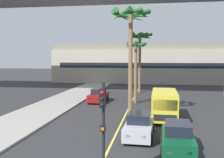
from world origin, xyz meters
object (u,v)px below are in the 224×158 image
Objects in this scene: traffic_light_median_near at (103,120)px; palm_tree_near_median at (131,27)px; car_queue_fourth at (178,138)px; car_queue_third at (98,96)px; palm_tree_far_median at (140,43)px; car_queue_front at (161,96)px; delivery_van at (164,104)px; palm_tree_mid_median at (136,54)px; car_queue_second at (139,126)px.

traffic_light_median_near is 0.45× the size of palm_tree_near_median.
car_queue_fourth is at bearing -66.06° from palm_tree_near_median.
car_queue_third is 11.20m from palm_tree_near_median.
traffic_light_median_near is 0.48× the size of palm_tree_far_median.
palm_tree_far_median is at bearing 64.49° from car_queue_third.
traffic_light_median_near reaches higher than car_queue_front.
car_queue_front is 0.48× the size of palm_tree_far_median.
traffic_light_median_near is 12.99m from palm_tree_near_median.
car_queue_third is 11.80m from palm_tree_far_median.
car_queue_front is 8.70m from delivery_van.
palm_tree_near_median reaches higher than palm_tree_mid_median.
car_queue_front is 0.45× the size of palm_tree_near_median.
car_queue_second is 1.00× the size of car_queue_fourth.
car_queue_second is 3.15m from car_queue_fourth.
car_queue_second is at bearing -97.45° from car_queue_front.
palm_tree_near_median is at bearing 89.78° from traffic_light_median_near.
delivery_van is (7.21, -7.59, 0.57)m from car_queue_third.
palm_tree_far_median is at bearing 98.11° from car_queue_fourth.
palm_tree_far_median is (-2.97, 7.80, 6.49)m from car_queue_front.
car_queue_third is 0.99× the size of car_queue_fourth.
palm_tree_mid_median is (-3.34, 14.92, 4.82)m from car_queue_fourth.
traffic_light_median_near reaches higher than car_queue_third.
palm_tree_mid_median is (4.31, -0.09, 4.82)m from car_queue_third.
car_queue_third is 16.84m from car_queue_fourth.
traffic_light_median_near is at bearing -97.92° from car_queue_front.
delivery_van is 0.75× the size of palm_tree_mid_median.
car_queue_third is 6.46m from palm_tree_mid_median.
car_queue_third is 0.59× the size of palm_tree_mid_median.
car_queue_third is (-7.22, -1.10, 0.00)m from car_queue_front.
palm_tree_near_median is 1.06× the size of palm_tree_far_median.
palm_tree_mid_median is at bearing -157.87° from car_queue_front.
traffic_light_median_near reaches higher than car_queue_second.
car_queue_third is 10.48m from delivery_van.
car_queue_fourth is 7.45m from delivery_van.
car_queue_third is at bearing -115.51° from palm_tree_far_median.
car_queue_front and car_queue_third have the same top height.
palm_tree_near_median reaches higher than car_queue_second.
palm_tree_mid_median is at bearing -1.13° from car_queue_third.
car_queue_front is 5.75m from palm_tree_mid_median.
car_queue_front is 0.79× the size of delivery_van.
palm_tree_near_median reaches higher than car_queue_front.
palm_tree_far_median is at bearing 90.18° from traffic_light_median_near.
palm_tree_mid_median reaches higher than car_queue_fourth.
car_queue_fourth is 0.99× the size of traffic_light_median_near.
palm_tree_far_median is at bearing 90.39° from palm_tree_mid_median.
car_queue_front is 21.05m from traffic_light_median_near.
palm_tree_mid_median is at bearing -89.61° from palm_tree_far_median.
palm_tree_far_median is (-0.09, 28.55, 4.49)m from traffic_light_median_near.
palm_tree_far_median is (-1.16, 21.69, 6.49)m from car_queue_second.
car_queue_front is at bearing 82.55° from car_queue_second.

